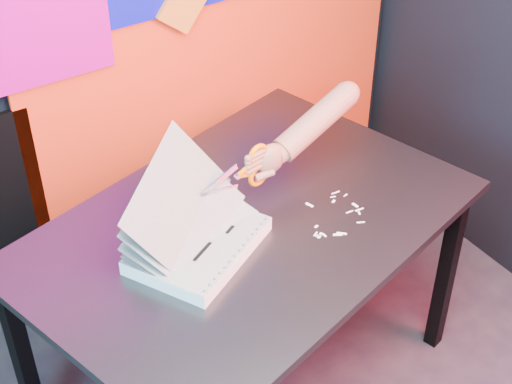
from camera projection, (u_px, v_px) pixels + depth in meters
room at (317, 221)px, 1.42m from camera, size 3.01×3.01×2.71m
backdrop at (68, 73)px, 2.65m from camera, size 2.88×0.05×2.08m
work_table at (247, 242)px, 2.40m from camera, size 1.53×1.22×0.75m
printout_stack at (197, 242)px, 2.23m from camera, size 0.47×0.42×0.36m
scissors at (254, 168)px, 2.34m from camera, size 0.26×0.05×0.15m
hand_forearm at (308, 127)px, 2.44m from camera, size 0.46×0.13×0.19m
paper_clippings at (336, 218)px, 2.37m from camera, size 0.21×0.19×0.00m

